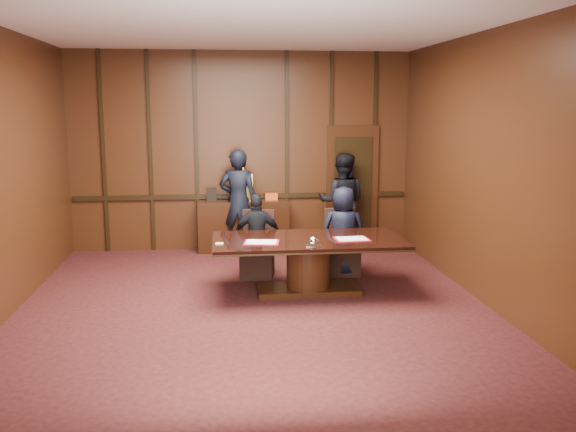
# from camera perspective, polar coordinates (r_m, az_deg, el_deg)

# --- Properties ---
(room) EXTENTS (7.00, 7.04, 3.50)m
(room) POSITION_cam_1_polar(r_m,az_deg,el_deg) (7.58, -2.84, 4.01)
(room) COLOR black
(room) RESTS_ON ground
(sideboard) EXTENTS (1.60, 0.45, 1.54)m
(sideboard) POSITION_cam_1_polar(r_m,az_deg,el_deg) (10.85, -4.18, -0.71)
(sideboard) COLOR black
(sideboard) RESTS_ON ground
(conference_table) EXTENTS (2.62, 1.32, 0.76)m
(conference_table) POSITION_cam_1_polar(r_m,az_deg,el_deg) (8.39, 1.91, -3.80)
(conference_table) COLOR black
(conference_table) RESTS_ON ground
(folder_left) EXTENTS (0.50, 0.40, 0.02)m
(folder_left) POSITION_cam_1_polar(r_m,az_deg,el_deg) (8.07, -2.49, -2.48)
(folder_left) COLOR maroon
(folder_left) RESTS_ON conference_table
(folder_right) EXTENTS (0.48, 0.35, 0.02)m
(folder_right) POSITION_cam_1_polar(r_m,az_deg,el_deg) (8.31, 5.99, -2.16)
(folder_right) COLOR maroon
(folder_right) RESTS_ON conference_table
(inkstand) EXTENTS (0.20, 0.14, 0.12)m
(inkstand) POSITION_cam_1_polar(r_m,az_deg,el_deg) (7.89, 2.40, -2.44)
(inkstand) COLOR white
(inkstand) RESTS_ON conference_table
(notepad) EXTENTS (0.11, 0.08, 0.01)m
(notepad) POSITION_cam_1_polar(r_m,az_deg,el_deg) (8.05, -6.43, -2.58)
(notepad) COLOR #F8E779
(notepad) RESTS_ON conference_table
(chair_left) EXTENTS (0.56, 0.56, 0.99)m
(chair_left) POSITION_cam_1_polar(r_m,az_deg,el_deg) (9.23, -2.87, -3.89)
(chair_left) COLOR black
(chair_left) RESTS_ON ground
(chair_right) EXTENTS (0.49, 0.49, 0.99)m
(chair_right) POSITION_cam_1_polar(r_m,az_deg,el_deg) (9.39, 5.05, -3.67)
(chair_right) COLOR black
(chair_right) RESTS_ON ground
(signatory_left) EXTENTS (0.75, 0.34, 1.27)m
(signatory_left) POSITION_cam_1_polar(r_m,az_deg,el_deg) (9.07, -2.89, -1.92)
(signatory_left) COLOR black
(signatory_left) RESTS_ON ground
(signatory_right) EXTENTS (0.71, 0.51, 1.37)m
(signatory_right) POSITION_cam_1_polar(r_m,az_deg,el_deg) (9.23, 5.19, -1.43)
(signatory_right) COLOR black
(signatory_right) RESTS_ON ground
(witness_left) EXTENTS (0.74, 0.57, 1.82)m
(witness_left) POSITION_cam_1_polar(r_m,az_deg,el_deg) (10.62, -4.67, 1.37)
(witness_left) COLOR black
(witness_left) RESTS_ON ground
(witness_right) EXTENTS (0.99, 0.86, 1.74)m
(witness_right) POSITION_cam_1_polar(r_m,az_deg,el_deg) (10.84, 5.07, 1.32)
(witness_right) COLOR black
(witness_right) RESTS_ON ground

